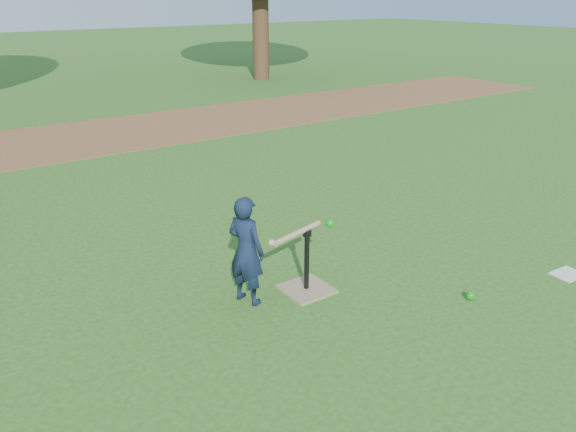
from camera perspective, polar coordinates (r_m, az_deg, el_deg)
ground at (r=5.28m, az=7.89°, el=-7.91°), size 80.00×80.00×0.00m
dirt_strip at (r=11.56m, az=-18.24°, el=7.83°), size 24.00×3.00×0.01m
child at (r=4.91m, az=-4.28°, el=-3.52°), size 0.35×0.43×1.00m
wiffle_ball_ground at (r=5.39m, az=18.03°, el=-7.71°), size 0.08×0.08×0.08m
clipboard at (r=6.22m, az=26.53°, el=-5.30°), size 0.31×0.25×0.01m
batting_tee at (r=5.25m, az=1.89°, el=-6.48°), size 0.43×0.43×0.61m
swing_action at (r=4.95m, az=1.43°, el=-1.62°), size 0.68×0.21×0.12m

